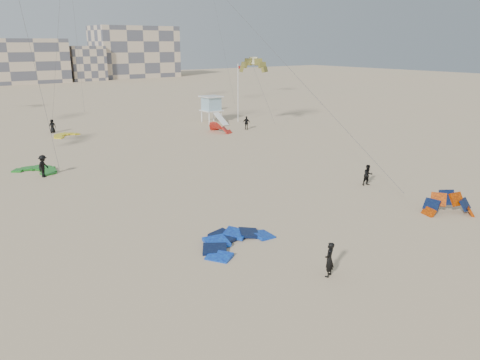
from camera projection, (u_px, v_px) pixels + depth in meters
ground at (309, 263)px, 24.09m from camera, size 320.00×320.00×0.00m
kite_ground_blue at (236, 244)px, 26.28m from camera, size 5.34×5.51×1.29m
kite_ground_orange at (448, 214)px, 30.96m from camera, size 4.58×4.56×3.25m
kite_ground_green at (37, 171)px, 41.12m from camera, size 5.33×5.27×0.64m
kite_ground_red_far at (220, 132)px, 59.31m from camera, size 3.78×3.73×3.66m
kite_ground_yellow at (66, 136)px, 56.70m from camera, size 4.29×4.37×0.72m
kitesurfer_main at (329, 260)px, 22.45m from camera, size 0.76×0.64×1.76m
kitesurfer_b at (368, 175)px, 36.93m from camera, size 0.95×0.83×1.67m
kitesurfer_c at (43, 166)px, 39.17m from camera, size 1.37×1.36×1.89m
kitesurfer_d at (247, 123)px, 60.76m from camera, size 0.95×1.06×1.73m
kitesurfer_e at (52, 126)px, 58.50m from camera, size 0.90×0.65×1.71m
kitesurfer_f at (219, 104)px, 79.12m from camera, size 0.81×1.72×1.79m
kite_fly_olive at (253, 66)px, 58.52m from camera, size 4.81×5.74×8.32m
lifeguard_tower_near at (211, 109)px, 65.93m from camera, size 2.67×5.09×3.73m
flagpole at (238, 92)px, 65.51m from camera, size 0.66×0.10×8.11m
condo_mid at (3, 61)px, 128.56m from camera, size 32.00×16.00×12.00m
condo_east at (135, 52)px, 152.27m from camera, size 26.00×14.00×16.00m
condo_fill_right at (85, 63)px, 139.79m from camera, size 10.00×10.00×10.00m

